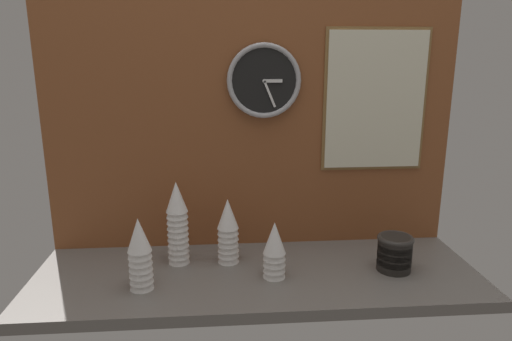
% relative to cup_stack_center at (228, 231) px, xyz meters
% --- Properties ---
extents(ground_plane, '(1.60, 0.56, 0.04)m').
position_rel_cup_stack_center_xyz_m(ground_plane, '(0.10, -0.08, -0.15)').
color(ground_plane, slate).
extents(wall_tiled_back, '(1.60, 0.03, 1.05)m').
position_rel_cup_stack_center_xyz_m(wall_tiled_back, '(0.10, 0.18, 0.40)').
color(wall_tiled_back, brown).
rests_on(wall_tiled_back, ground_plane).
extents(cup_stack_center, '(0.08, 0.08, 0.25)m').
position_rel_cup_stack_center_xyz_m(cup_stack_center, '(0.00, 0.00, 0.00)').
color(cup_stack_center, white).
rests_on(cup_stack_center, ground_plane).
extents(cup_stack_center_right, '(0.08, 0.08, 0.21)m').
position_rel_cup_stack_center_xyz_m(cup_stack_center_right, '(0.16, -0.13, -0.02)').
color(cup_stack_center_right, white).
rests_on(cup_stack_center_right, ground_plane).
extents(cup_stack_left, '(0.08, 0.08, 0.25)m').
position_rel_cup_stack_center_xyz_m(cup_stack_left, '(-0.29, -0.18, 0.00)').
color(cup_stack_left, white).
rests_on(cup_stack_left, ground_plane).
extents(cup_stack_center_left, '(0.08, 0.08, 0.32)m').
position_rel_cup_stack_center_xyz_m(cup_stack_center_left, '(-0.19, 0.01, 0.03)').
color(cup_stack_center_left, white).
rests_on(cup_stack_center_left, ground_plane).
extents(bowl_stack_far_right, '(0.13, 0.13, 0.13)m').
position_rel_cup_stack_center_xyz_m(bowl_stack_far_right, '(0.60, -0.11, -0.05)').
color(bowl_stack_far_right, black).
rests_on(bowl_stack_far_right, ground_plane).
extents(wall_clock, '(0.28, 0.03, 0.28)m').
position_rel_cup_stack_center_xyz_m(wall_clock, '(0.15, 0.15, 0.54)').
color(wall_clock, black).
extents(menu_board, '(0.41, 0.01, 0.56)m').
position_rel_cup_stack_center_xyz_m(menu_board, '(0.59, 0.16, 0.46)').
color(menu_board, olive).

